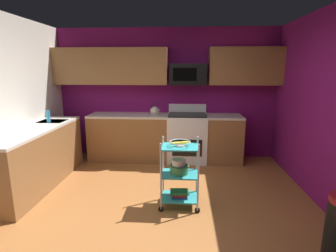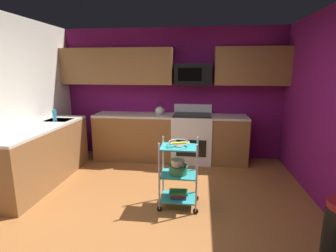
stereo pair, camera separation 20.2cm
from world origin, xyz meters
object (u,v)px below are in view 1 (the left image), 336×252
object	(u,v)px
oven_range	(187,137)
dish_soap_bottle	(48,117)
rolling_cart	(180,174)
kettle	(155,111)
mixing_bowl_large	(179,169)
microwave	(188,74)
book_stack	(180,194)
mixing_bowl_small	(179,162)
fruit_bowl	(180,143)

from	to	relation	value
oven_range	dish_soap_bottle	xyz separation A→B (m)	(-2.33, -0.88, 0.54)
rolling_cart	kettle	xyz separation A→B (m)	(-0.54, 1.82, 0.55)
oven_range	mixing_bowl_large	bearing A→B (deg)	-93.48
microwave	book_stack	bearing A→B (deg)	-93.03
rolling_cart	mixing_bowl_small	xyz separation A→B (m)	(-0.01, -0.01, 0.17)
rolling_cart	kettle	bearing A→B (deg)	106.44
rolling_cart	dish_soap_bottle	size ratio (longest dim) A/B	4.57
microwave	fruit_bowl	bearing A→B (deg)	-93.03
fruit_bowl	rolling_cart	bearing A→B (deg)	0.00
kettle	dish_soap_bottle	size ratio (longest dim) A/B	1.32
mixing_bowl_small	oven_range	bearing A→B (deg)	86.33
book_stack	kettle	world-z (taller)	kettle
rolling_cart	book_stack	bearing A→B (deg)	180.00
fruit_bowl	mixing_bowl_large	distance (m)	0.36
oven_range	book_stack	size ratio (longest dim) A/B	4.28
fruit_bowl	mixing_bowl_large	world-z (taller)	fruit_bowl
fruit_bowl	mixing_bowl_large	bearing A→B (deg)	180.00
oven_range	fruit_bowl	bearing A→B (deg)	-93.22
kettle	mixing_bowl_small	bearing A→B (deg)	-74.04
oven_range	kettle	bearing A→B (deg)	-179.65
oven_range	dish_soap_bottle	distance (m)	2.55
microwave	fruit_bowl	xyz separation A→B (m)	(-0.10, -1.93, -0.82)
oven_range	book_stack	distance (m)	1.85
mixing_bowl_large	microwave	bearing A→B (deg)	86.72
microwave	dish_soap_bottle	xyz separation A→B (m)	(-2.33, -0.99, -0.68)
mixing_bowl_small	book_stack	world-z (taller)	mixing_bowl_small
microwave	dish_soap_bottle	size ratio (longest dim) A/B	3.50
rolling_cart	microwave	bearing A→B (deg)	86.97
mixing_bowl_large	book_stack	xyz separation A→B (m)	(0.01, 0.00, -0.35)
mixing_bowl_large	dish_soap_bottle	distance (m)	2.46
fruit_bowl	mixing_bowl_small	distance (m)	0.26
microwave	rolling_cart	bearing A→B (deg)	-93.03
rolling_cart	fruit_bowl	xyz separation A→B (m)	(-0.00, 0.00, 0.43)
oven_range	microwave	size ratio (longest dim) A/B	1.57
rolling_cart	dish_soap_bottle	bearing A→B (deg)	157.15
microwave	mixing_bowl_large	size ratio (longest dim) A/B	2.78
mixing_bowl_small	book_stack	distance (m)	0.45
oven_range	book_stack	world-z (taller)	oven_range
microwave	rolling_cart	distance (m)	2.30
mixing_bowl_small	kettle	xyz separation A→B (m)	(-0.52, 1.82, 0.38)
mixing_bowl_large	mixing_bowl_small	world-z (taller)	mixing_bowl_small
mixing_bowl_large	dish_soap_bottle	size ratio (longest dim) A/B	1.26
mixing_bowl_large	dish_soap_bottle	bearing A→B (deg)	157.08
microwave	mixing_bowl_small	xyz separation A→B (m)	(-0.12, -1.93, -1.08)
book_stack	mixing_bowl_large	bearing A→B (deg)	180.00
oven_range	mixing_bowl_large	size ratio (longest dim) A/B	4.37
fruit_bowl	mixing_bowl_small	world-z (taller)	fruit_bowl
rolling_cart	dish_soap_bottle	xyz separation A→B (m)	(-2.23, 0.94, 0.57)
rolling_cart	mixing_bowl_large	world-z (taller)	rolling_cart
kettle	dish_soap_bottle	bearing A→B (deg)	-152.55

